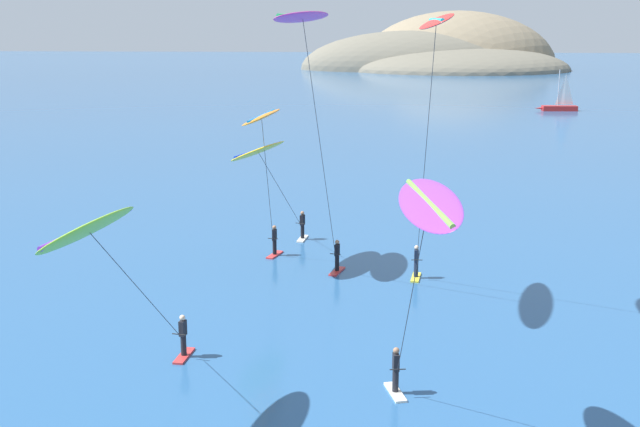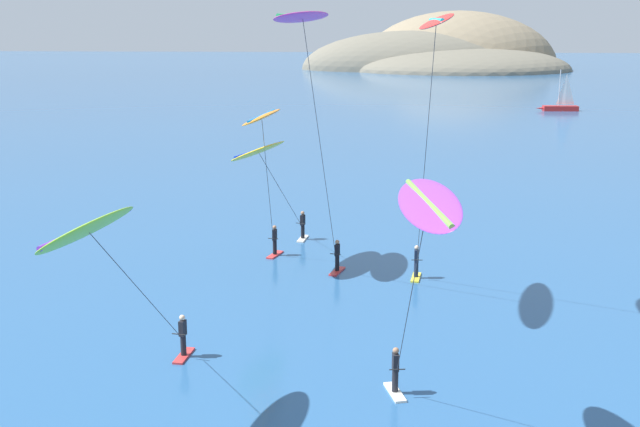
% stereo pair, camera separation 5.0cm
% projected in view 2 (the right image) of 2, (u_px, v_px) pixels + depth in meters
% --- Properties ---
extents(headland_island, '(67.17, 55.87, 29.00)m').
position_uv_depth(headland_island, '(447.00, 68.00, 206.54)').
color(headland_island, '#84755B').
rests_on(headland_island, ground).
extents(sailboat_far, '(5.92, 1.63, 5.70)m').
position_uv_depth(sailboat_far, '(558.00, 106.00, 111.99)').
color(sailboat_far, '#B22323').
rests_on(sailboat_far, ground).
extents(kitesurfer_magenta, '(2.91, 9.29, 13.04)m').
position_uv_depth(kitesurfer_magenta, '(306.00, 39.00, 33.64)').
color(kitesurfer_magenta, red).
rests_on(kitesurfer_magenta, ground).
extents(kitesurfer_orange, '(2.08, 5.72, 8.26)m').
position_uv_depth(kitesurfer_orange, '(263.00, 128.00, 40.20)').
color(kitesurfer_orange, red).
rests_on(kitesurfer_orange, ground).
extents(kitesurfer_red, '(1.52, 8.87, 12.94)m').
position_uv_depth(kitesurfer_red, '(434.00, 49.00, 32.35)').
color(kitesurfer_red, yellow).
rests_on(kitesurfer_red, ground).
extents(kitesurfer_yellow, '(3.56, 8.90, 6.57)m').
position_uv_depth(kitesurfer_yellow, '(262.00, 157.00, 41.10)').
color(kitesurfer_yellow, silver).
rests_on(kitesurfer_yellow, ground).
extents(kitesurfer_lime, '(2.55, 9.11, 7.06)m').
position_uv_depth(kitesurfer_lime, '(100.00, 242.00, 24.45)').
color(kitesurfer_lime, red).
rests_on(kitesurfer_lime, ground).
extents(kitesurfer_purple, '(2.25, 7.87, 8.19)m').
position_uv_depth(kitesurfer_purple, '(425.00, 219.00, 22.38)').
color(kitesurfer_purple, silver).
rests_on(kitesurfer_purple, ground).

